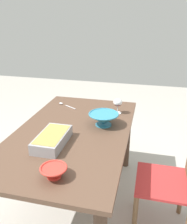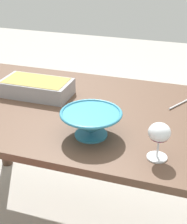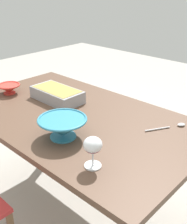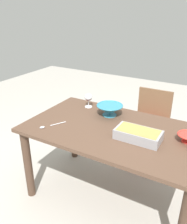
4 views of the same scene
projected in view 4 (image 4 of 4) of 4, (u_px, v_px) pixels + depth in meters
name	position (u px, v px, depth m)	size (l,w,h in m)	color
ground_plane	(112.00, 195.00, 2.27)	(8.00, 8.00, 0.00)	#B2ADA3
dining_table	(114.00, 140.00, 2.02)	(1.50, 0.87, 0.73)	brown
chair	(150.00, 123.00, 2.67)	(0.40, 0.39, 0.83)	#B22D2D
wine_glass	(88.00, 98.00, 2.36)	(0.08, 0.08, 0.14)	white
casserole_dish	(138.00, 134.00, 1.80)	(0.35, 0.18, 0.08)	#99999E
mixing_bowl	(110.00, 110.00, 2.19)	(0.25, 0.25, 0.11)	teal
serving_spoon	(48.00, 126.00, 2.00)	(0.13, 0.22, 0.01)	silver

